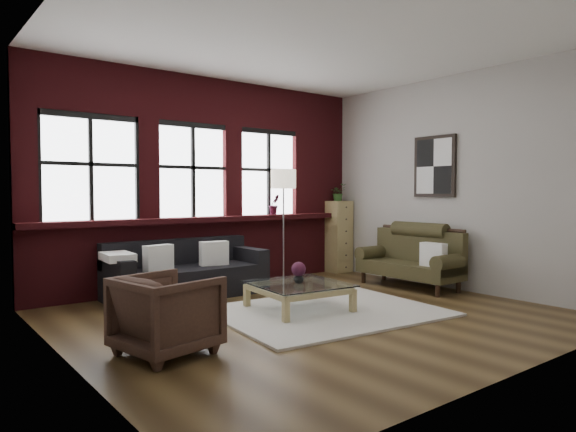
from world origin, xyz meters
TOP-DOWN VIEW (x-y plane):
  - floor at (0.00, 0.00)m, footprint 5.50×5.50m
  - ceiling at (0.00, 0.00)m, footprint 5.50×5.50m
  - wall_back at (0.00, 2.50)m, footprint 5.50×0.00m
  - wall_front at (0.00, -2.50)m, footprint 5.50×0.00m
  - wall_left at (-2.75, 0.00)m, footprint 0.00×5.00m
  - wall_right at (2.75, 0.00)m, footprint 0.00×5.00m
  - brick_backwall at (0.00, 2.44)m, footprint 5.50×0.12m
  - sill_ledge at (0.00, 2.35)m, footprint 5.50×0.30m
  - window_left at (-1.80, 2.45)m, footprint 1.38×0.10m
  - window_mid at (-0.30, 2.45)m, footprint 1.38×0.10m
  - window_right at (1.10, 2.45)m, footprint 1.38×0.10m
  - wall_poster at (2.72, 0.30)m, footprint 0.05×0.74m
  - shag_rug at (0.22, -0.00)m, footprint 2.78×2.28m
  - dark_sofa at (-0.67, 1.90)m, footprint 2.19×0.89m
  - pillow_a at (-1.14, 1.80)m, footprint 0.42×0.22m
  - pillow_b at (-0.30, 1.80)m, footprint 0.42×0.21m
  - vintage_settee at (2.30, 0.44)m, footprint 0.74×1.66m
  - pillow_settee at (2.22, -0.07)m, footprint 0.15×0.38m
  - armchair at (-1.98, -0.32)m, footprint 0.93×0.91m
  - coffee_table at (0.01, 0.27)m, footprint 1.16×1.16m
  - vase at (0.01, 0.27)m, footprint 0.17×0.17m
  - flowers at (0.01, 0.27)m, footprint 0.18×0.18m
  - drawer_chest at (2.52, 2.25)m, footprint 0.40×0.40m
  - potted_plant_top at (2.52, 2.25)m, footprint 0.29×0.25m
  - floor_lamp at (1.02, 1.90)m, footprint 0.40×0.40m
  - sill_plant at (1.14, 2.32)m, footprint 0.19×0.16m

SIDE VIEW (x-z plane):
  - floor at x=0.00m, z-range 0.00..0.00m
  - shag_rug at x=0.22m, z-range 0.00..0.03m
  - coffee_table at x=0.01m, z-range -0.01..0.35m
  - armchair at x=-1.98m, z-range 0.00..0.72m
  - dark_sofa at x=-0.67m, z-range 0.00..0.79m
  - vase at x=0.01m, z-range 0.34..0.48m
  - vintage_settee at x=2.30m, z-range 0.00..0.89m
  - flowers at x=0.01m, z-range 0.43..0.60m
  - pillow_settee at x=2.22m, z-range 0.39..0.73m
  - pillow_a at x=-1.14m, z-range 0.42..0.76m
  - pillow_b at x=-0.30m, z-range 0.42..0.76m
  - drawer_chest at x=2.52m, z-range 0.00..1.29m
  - floor_lamp at x=1.02m, z-range 0.00..1.96m
  - sill_ledge at x=0.00m, z-range 1.00..1.08m
  - sill_plant at x=1.14m, z-range 1.08..1.42m
  - potted_plant_top at x=2.52m, z-range 1.29..1.61m
  - wall_back at x=0.00m, z-range -1.15..4.35m
  - wall_front at x=0.00m, z-range -1.15..4.35m
  - wall_left at x=-2.75m, z-range -0.90..4.10m
  - wall_right at x=2.75m, z-range -0.90..4.10m
  - brick_backwall at x=0.00m, z-range 0.00..3.20m
  - window_left at x=-1.80m, z-range 1.00..2.50m
  - window_mid at x=-0.30m, z-range 1.00..2.50m
  - window_right at x=1.10m, z-range 1.00..2.50m
  - wall_poster at x=2.72m, z-range 1.38..2.32m
  - ceiling at x=0.00m, z-range 3.20..3.20m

